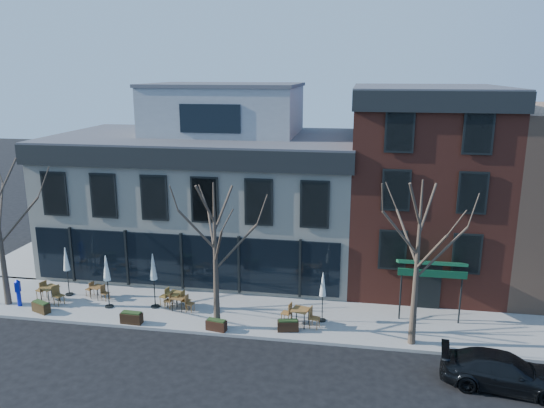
% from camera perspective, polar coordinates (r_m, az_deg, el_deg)
% --- Properties ---
extents(ground, '(120.00, 120.00, 0.00)m').
position_cam_1_polar(ground, '(30.31, -9.46, -9.39)').
color(ground, black).
rests_on(ground, ground).
extents(sidewalk_front, '(33.50, 4.70, 0.15)m').
position_cam_1_polar(sidewalk_front, '(27.53, -4.41, -11.58)').
color(sidewalk_front, gray).
rests_on(sidewalk_front, ground).
extents(sidewalk_side, '(4.50, 12.00, 0.15)m').
position_cam_1_polar(sidewalk_side, '(40.07, -22.05, -4.22)').
color(sidewalk_side, gray).
rests_on(sidewalk_side, ground).
extents(corner_building, '(18.39, 10.39, 11.10)m').
position_cam_1_polar(corner_building, '(33.41, -6.86, 1.47)').
color(corner_building, silver).
rests_on(corner_building, ground).
extents(red_brick_building, '(8.20, 11.78, 11.18)m').
position_cam_1_polar(red_brick_building, '(31.99, 15.86, 2.13)').
color(red_brick_building, maroon).
rests_on(red_brick_building, ground).
extents(tree_mid, '(3.50, 3.55, 7.04)m').
position_cam_1_polar(tree_mid, '(24.59, -6.10, -5.46)').
color(tree_mid, '#382B21').
rests_on(tree_mid, sidewalk_front).
extents(tree_right, '(3.72, 3.77, 7.48)m').
position_cam_1_polar(tree_right, '(23.80, 15.37, -6.01)').
color(tree_right, '#382B21').
rests_on(tree_right, sidewalk_front).
extents(parked_sedan, '(4.94, 2.53, 1.37)m').
position_cam_1_polar(parked_sedan, '(23.36, 23.65, -16.18)').
color(parked_sedan, black).
rests_on(parked_sedan, ground).
extents(call_box, '(0.29, 0.29, 1.46)m').
position_cam_1_polar(call_box, '(30.66, -25.63, -8.52)').
color(call_box, '#0C17A1').
rests_on(call_box, sidewalk_front).
extents(cafe_set_0, '(1.96, 1.17, 1.02)m').
position_cam_1_polar(cafe_set_0, '(30.59, -22.79, -8.76)').
color(cafe_set_0, brown).
rests_on(cafe_set_0, sidewalk_front).
extents(cafe_set_1, '(1.58, 0.87, 0.81)m').
position_cam_1_polar(cafe_set_1, '(30.22, -18.27, -8.85)').
color(cafe_set_1, brown).
rests_on(cafe_set_1, sidewalk_front).
extents(cafe_set_2, '(1.68, 0.75, 0.87)m').
position_cam_1_polar(cafe_set_2, '(27.81, -9.96, -10.31)').
color(cafe_set_2, brown).
rests_on(cafe_set_2, sidewalk_front).
extents(cafe_set_3, '(1.82, 0.87, 0.93)m').
position_cam_1_polar(cafe_set_3, '(28.18, -10.39, -9.91)').
color(cafe_set_3, brown).
rests_on(cafe_set_3, sidewalk_front).
extents(cafe_set_4, '(1.99, 0.94, 1.02)m').
position_cam_1_polar(cafe_set_4, '(25.89, 3.06, -11.84)').
color(cafe_set_4, brown).
rests_on(cafe_set_4, sidewalk_front).
extents(umbrella_0, '(0.43, 0.43, 2.71)m').
position_cam_1_polar(umbrella_0, '(30.63, -21.27, -5.80)').
color(umbrella_0, black).
rests_on(umbrella_0, sidewalk_front).
extents(umbrella_1, '(0.45, 0.45, 2.82)m').
position_cam_1_polar(umbrella_1, '(28.39, -17.38, -6.87)').
color(umbrella_1, black).
rests_on(umbrella_1, sidewalk_front).
extents(umbrella_2, '(0.47, 0.47, 2.91)m').
position_cam_1_polar(umbrella_2, '(27.74, -12.66, -6.91)').
color(umbrella_2, black).
rests_on(umbrella_2, sidewalk_front).
extents(umbrella_4, '(0.40, 0.40, 2.51)m').
position_cam_1_polar(umbrella_4, '(25.87, 5.49, -8.88)').
color(umbrella_4, black).
rests_on(umbrella_4, sidewalk_front).
extents(planter_0, '(1.07, 0.74, 0.56)m').
position_cam_1_polar(planter_0, '(29.65, -23.59, -10.11)').
color(planter_0, '#322310').
rests_on(planter_0, sidewalk_front).
extents(planter_1, '(1.06, 0.46, 0.58)m').
position_cam_1_polar(planter_1, '(27.02, -14.87, -11.72)').
color(planter_1, black).
rests_on(planter_1, sidewalk_front).
extents(planter_2, '(1.02, 0.55, 0.54)m').
position_cam_1_polar(planter_2, '(25.66, -6.01, -12.80)').
color(planter_2, black).
rests_on(planter_2, sidewalk_front).
extents(planter_3, '(1.04, 0.57, 0.55)m').
position_cam_1_polar(planter_3, '(25.47, 1.73, -12.92)').
color(planter_3, black).
rests_on(planter_3, sidewalk_front).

